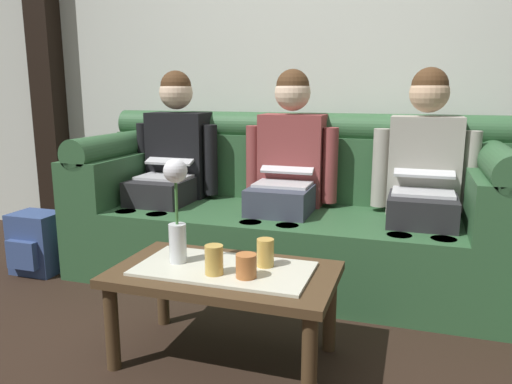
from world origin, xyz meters
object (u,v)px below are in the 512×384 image
coffee_table (224,282)px  cup_near_right (265,253)px  backpack_left (37,243)px  couch (287,216)px  person_right (424,174)px  flower_vase (176,206)px  cup_far_center (246,266)px  person_left (171,162)px  person_middle (288,167)px  cup_near_left (214,260)px

coffee_table → cup_near_right: cup_near_right is taller
backpack_left → coffee_table: bearing=-21.5°
couch → cup_near_right: 0.97m
backpack_left → cup_near_right: bearing=-17.5°
person_right → flower_vase: bearing=-133.5°
flower_vase → cup_far_center: flower_vase is taller
couch → flower_vase: couch is taller
person_left → person_middle: bearing=0.0°
coffee_table → cup_far_center: bearing=-31.7°
person_middle → flower_vase: 1.03m
person_left → cup_near_right: (0.91, -0.95, -0.20)m
person_right → cup_near_right: 1.14m
flower_vase → backpack_left: bearing=155.4°
person_left → cup_far_center: 1.41m
cup_far_center → cup_near_left: bearing=-177.5°
person_left → coffee_table: bearing=-53.2°
cup_near_right → backpack_left: size_ratio=0.30×
person_middle → coffee_table: bearing=-90.0°
person_right → person_middle: bearing=180.0°
cup_far_center → person_middle: bearing=96.4°
cup_near_left → cup_far_center: 0.13m
flower_vase → person_right: bearing=46.5°
person_left → cup_far_center: person_left is taller
person_left → cup_near_left: 1.34m
flower_vase → cup_near_right: size_ratio=3.80×
cup_near_left → backpack_left: cup_near_left is taller
person_left → cup_near_left: bearing=-55.6°
couch → backpack_left: bearing=-163.2°
flower_vase → person_left: bearing=118.6°
person_middle → cup_near_right: person_middle is taller
person_middle → backpack_left: bearing=-163.4°
person_middle → coffee_table: size_ratio=1.36×
person_right → flower_vase: person_right is taller
couch → cup_near_left: size_ratio=21.62×
person_left → coffee_table: size_ratio=1.36×
person_left → flower_vase: (0.55, -1.01, -0.02)m
couch → person_left: bearing=-179.6°
coffee_table → cup_far_center: size_ratio=9.82×
flower_vase → couch: bearing=78.7°
couch → person_middle: 0.29m
couch → backpack_left: 1.54m
coffee_table → backpack_left: (-1.46, 0.58, -0.16)m
person_middle → coffee_table: person_middle is taller
person_middle → flower_vase: person_middle is taller
couch → backpack_left: (-1.46, -0.44, -0.18)m
person_middle → cup_near_left: 1.11m
person_right → coffee_table: (-0.76, -1.01, -0.32)m
cup_far_center → coffee_table: bearing=148.3°
couch → person_right: size_ratio=2.04×
person_left → coffee_table: 1.30m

